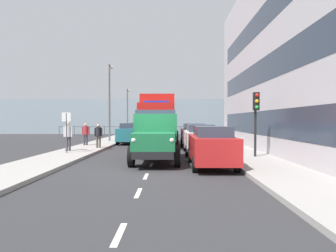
{
  "coord_description": "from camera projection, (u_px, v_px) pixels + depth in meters",
  "views": [
    {
      "loc": [
        -0.9,
        12.05,
        1.96
      ],
      "look_at": [
        -0.62,
        -10.39,
        1.54
      ],
      "focal_mm": 32.6,
      "sensor_mm": 36.0,
      "label": 1
    }
  ],
  "objects": [
    {
      "name": "car_teal_oppositeside_0",
      "position": [
        130.0,
        133.0,
        25.47
      ],
      "size": [
        1.88,
        4.27,
        1.72
      ],
      "color": "#1E6670",
      "rests_on": "ground_plane"
    },
    {
      "name": "sidewalk_left",
      "position": [
        230.0,
        148.0,
        20.43
      ],
      "size": [
        2.57,
        40.41,
        0.15
      ],
      "primitive_type": "cube",
      "color": "#9E9993",
      "rests_on": "ground_plane"
    },
    {
      "name": "car_red_kerbside_near",
      "position": [
        211.0,
        146.0,
        12.73
      ],
      "size": [
        1.77,
        4.34,
        1.72
      ],
      "color": "#B21E1E",
      "rests_on": "ground_plane"
    },
    {
      "name": "car_black_oppositeside_1",
      "position": [
        139.0,
        131.0,
        31.79
      ],
      "size": [
        1.93,
        4.11,
        1.72
      ],
      "color": "black",
      "rests_on": "ground_plane"
    },
    {
      "name": "lamp_post_promenade",
      "position": [
        110.0,
        96.0,
        26.98
      ],
      "size": [
        0.32,
        1.14,
        6.77
      ],
      "color": "#59595B",
      "rests_on": "sidewalk_right"
    },
    {
      "name": "ground_plane",
      "position": [
        158.0,
        149.0,
        20.49
      ],
      "size": [
        80.0,
        80.0,
        0.0
      ],
      "primitive_type": "plane",
      "color": "#2D2D30"
    },
    {
      "name": "car_silver_kerbside_2",
      "position": [
        193.0,
        134.0,
        23.24
      ],
      "size": [
        1.89,
        4.01,
        1.72
      ],
      "color": "#B7BABF",
      "rests_on": "ground_plane"
    },
    {
      "name": "truck_vintage_green",
      "position": [
        156.0,
        137.0,
        14.06
      ],
      "size": [
        2.17,
        5.64,
        2.43
      ],
      "color": "black",
      "rests_on": "ground_plane"
    },
    {
      "name": "traffic_light_near",
      "position": [
        256.0,
        110.0,
        15.13
      ],
      "size": [
        0.28,
        0.41,
        3.2
      ],
      "color": "black",
      "rests_on": "sidewalk_left"
    },
    {
      "name": "lamp_post_far",
      "position": [
        128.0,
        107.0,
        39.1
      ],
      "size": [
        0.32,
        1.14,
        5.86
      ],
      "color": "#59595B",
      "rests_on": "sidewalk_right"
    },
    {
      "name": "building_terrace",
      "position": [
        320.0,
        57.0,
        18.38
      ],
      "size": [
        7.61,
        23.11,
        11.53
      ],
      "color": "#B7B2B7",
      "rests_on": "ground_plane"
    },
    {
      "name": "pedestrian_with_bag",
      "position": [
        68.0,
        134.0,
        18.1
      ],
      "size": [
        0.53,
        0.34,
        1.72
      ],
      "color": "#383342",
      "rests_on": "sidewalk_right"
    },
    {
      "name": "street_sign",
      "position": [
        66.0,
        125.0,
        16.96
      ],
      "size": [
        0.5,
        0.07,
        2.25
      ],
      "color": "#4C4C4C",
      "rests_on": "sidewalk_right"
    },
    {
      "name": "sea_horizon",
      "position": [
        166.0,
        117.0,
        43.64
      ],
      "size": [
        80.0,
        0.8,
        5.0
      ],
      "primitive_type": "cube",
      "color": "#84939E",
      "rests_on": "ground_plane"
    },
    {
      "name": "lorry_cargo_red",
      "position": [
        158.0,
        119.0,
        23.65
      ],
      "size": [
        2.58,
        8.2,
        3.87
      ],
      "color": "red",
      "rests_on": "ground_plane"
    },
    {
      "name": "pedestrian_near_railing",
      "position": [
        98.0,
        134.0,
        20.13
      ],
      "size": [
        0.53,
        0.34,
        1.57
      ],
      "color": "#4C473D",
      "rests_on": "sidewalk_right"
    },
    {
      "name": "car_maroon_oppositeside_2",
      "position": [
        144.0,
        129.0,
        37.86
      ],
      "size": [
        1.89,
        4.13,
        1.72
      ],
      "color": "maroon",
      "rests_on": "ground_plane"
    },
    {
      "name": "road_centreline_markings",
      "position": [
        158.0,
        150.0,
        19.92
      ],
      "size": [
        0.12,
        36.12,
        0.01
      ],
      "color": "silver",
      "rests_on": "ground_plane"
    },
    {
      "name": "seawall_railing",
      "position": [
        165.0,
        128.0,
        40.07
      ],
      "size": [
        28.08,
        0.08,
        1.2
      ],
      "color": "#4C5156",
      "rests_on": "ground_plane"
    },
    {
      "name": "pedestrian_couple_a",
      "position": [
        86.0,
        132.0,
        22.24
      ],
      "size": [
        0.53,
        0.34,
        1.6
      ],
      "color": "#383342",
      "rests_on": "sidewalk_right"
    },
    {
      "name": "sidewalk_right",
      "position": [
        87.0,
        148.0,
        20.55
      ],
      "size": [
        2.57,
        40.41,
        0.15
      ],
      "primitive_type": "cube",
      "color": "#9E9993",
      "rests_on": "ground_plane"
    },
    {
      "name": "car_white_kerbside_1",
      "position": [
        200.0,
        138.0,
        17.95
      ],
      "size": [
        1.83,
        4.43,
        1.72
      ],
      "color": "white",
      "rests_on": "ground_plane"
    }
  ]
}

